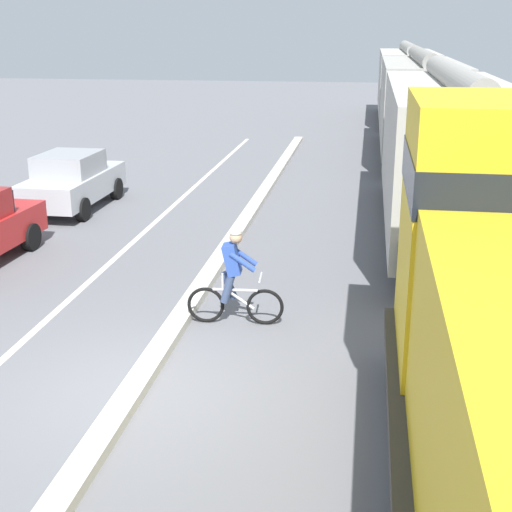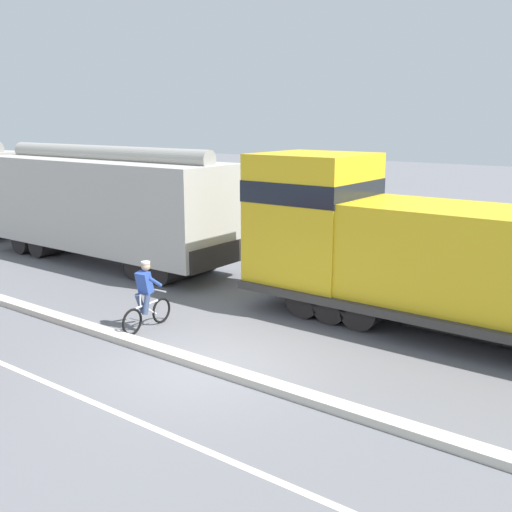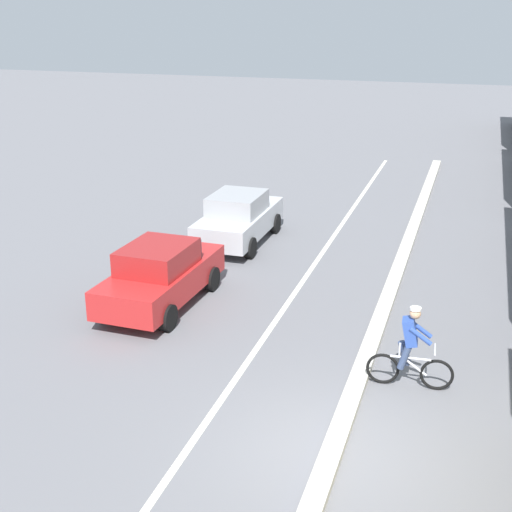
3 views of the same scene
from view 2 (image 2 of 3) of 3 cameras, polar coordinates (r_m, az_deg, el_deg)
The scene contains 5 objects.
ground_plane at distance 12.84m, azimuth -5.18°, elevation -10.50°, with size 120.00×120.00×0.00m, color slate.
median_curb at distance 17.17m, azimuth -20.39°, elevation -4.87°, with size 0.36×36.00×0.16m, color beige.
locomotive at distance 14.98m, azimuth 17.11°, elevation -0.36°, with size 3.10×11.61×4.20m.
hopper_car_lead at distance 22.04m, azimuth -14.12°, elevation 4.70°, with size 2.90×10.60×4.18m.
cyclist at distance 14.96m, azimuth -10.44°, elevation -3.89°, with size 1.71×0.48×1.71m.
Camera 2 is at (-8.74, -7.89, 5.11)m, focal length 42.00 mm.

